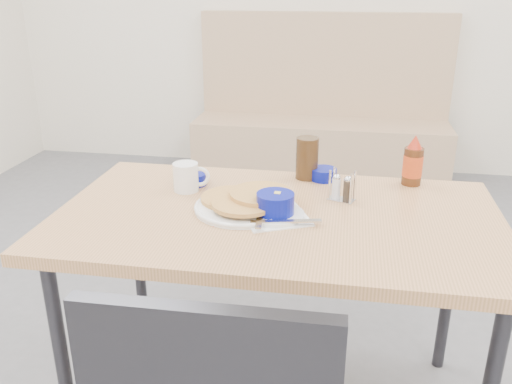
% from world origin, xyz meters
% --- Properties ---
extents(booth_bench, '(1.90, 0.56, 1.22)m').
position_xyz_m(booth_bench, '(0.00, 2.78, 0.35)').
color(booth_bench, tan).
rests_on(booth_bench, ground).
extents(dining_table, '(1.40, 0.80, 0.76)m').
position_xyz_m(dining_table, '(0.00, 0.25, 0.70)').
color(dining_table, tan).
rests_on(dining_table, ground).
extents(pancake_plate, '(0.31, 0.32, 0.05)m').
position_xyz_m(pancake_plate, '(-0.11, 0.26, 0.78)').
color(pancake_plate, white).
rests_on(pancake_plate, dining_table).
extents(coffee_mug, '(0.13, 0.09, 0.10)m').
position_xyz_m(coffee_mug, '(-0.34, 0.39, 0.81)').
color(coffee_mug, white).
rests_on(coffee_mug, dining_table).
extents(grits_setting, '(0.27, 0.26, 0.08)m').
position_xyz_m(grits_setting, '(-0.00, 0.22, 0.79)').
color(grits_setting, white).
rests_on(grits_setting, dining_table).
extents(creamer_bowl, '(0.09, 0.09, 0.04)m').
position_xyz_m(creamer_bowl, '(-0.33, 0.45, 0.78)').
color(creamer_bowl, '#050E83').
rests_on(creamer_bowl, dining_table).
extents(butter_bowl, '(0.10, 0.10, 0.04)m').
position_xyz_m(butter_bowl, '(0.13, 0.58, 0.78)').
color(butter_bowl, '#050E83').
rests_on(butter_bowl, dining_table).
extents(amber_tumbler, '(0.11, 0.11, 0.15)m').
position_xyz_m(amber_tumbler, '(0.06, 0.59, 0.84)').
color(amber_tumbler, '#382411').
rests_on(amber_tumbler, dining_table).
extents(condiment_caddy, '(0.10, 0.08, 0.10)m').
position_xyz_m(condiment_caddy, '(0.20, 0.39, 0.80)').
color(condiment_caddy, silver).
rests_on(condiment_caddy, dining_table).
extents(syrup_bottle, '(0.07, 0.07, 0.18)m').
position_xyz_m(syrup_bottle, '(0.44, 0.59, 0.84)').
color(syrup_bottle, '#47230F').
rests_on(syrup_bottle, dining_table).
extents(sugar_wrapper, '(0.04, 0.03, 0.00)m').
position_xyz_m(sugar_wrapper, '(-0.16, 0.13, 0.76)').
color(sugar_wrapper, '#F06750').
rests_on(sugar_wrapper, dining_table).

